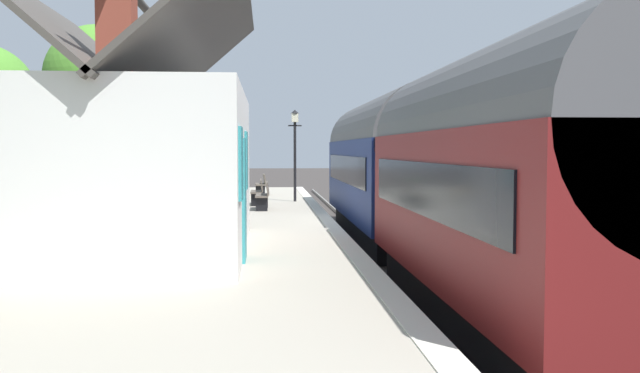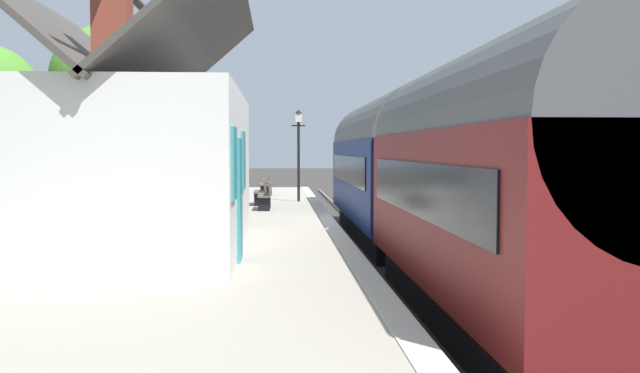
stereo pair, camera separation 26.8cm
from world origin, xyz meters
The scene contains 14 objects.
ground_plane centered at (0.00, 0.00, 0.00)m, with size 160.00×160.00×0.00m, color #383330.
platform centered at (0.00, 4.36, 0.41)m, with size 32.00×6.71×0.82m, color #A39B8C.
platform_edge_coping centered at (0.00, 1.18, 0.83)m, with size 32.00×0.36×0.02m, color beige.
rail_near centered at (0.00, -1.62, 0.07)m, with size 52.00×0.08×0.14m, color gray.
rail_far centered at (0.00, -0.18, 0.07)m, with size 52.00×0.08×0.14m, color gray.
train centered at (-2.73, -0.90, 2.22)m, with size 19.97×2.73×4.32m.
station_building centered at (-5.35, 5.21, 2.46)m, with size 7.12×4.24×5.96m.
bench_platform_end centered at (10.22, 3.01, 1.29)m, with size 1.41×0.48×0.88m.
bench_by_lamp centered at (3.28, 2.89, 1.29)m, with size 1.41×0.45×0.88m.
bench_near_building centered at (5.18, 3.10, 1.29)m, with size 1.40×0.44×0.88m.
planter_bench_right centered at (8.87, 3.96, 1.22)m, with size 0.50×0.50×0.74m.
planter_edge_near centered at (4.55, 4.92, 1.12)m, with size 0.92×0.32×0.62m.
lamp_post_platform centered at (6.62, 1.77, 3.19)m, with size 0.32×0.50×3.36m.
tree_behind_building centered at (11.95, 10.05, 5.73)m, with size 4.54×4.61×8.10m.
Camera 2 is at (-18.19, 2.54, 2.73)m, focal length 37.97 mm.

